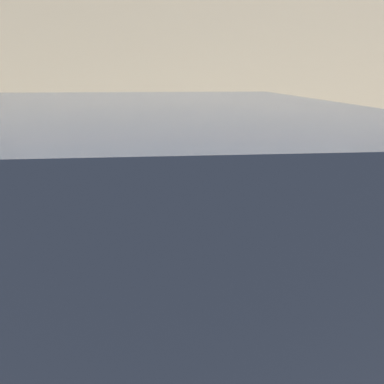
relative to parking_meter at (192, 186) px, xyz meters
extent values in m
cube|color=#ADAAA3|center=(0.02, 1.16, -1.03)|extent=(24.00, 2.80, 0.13)
cube|color=tan|center=(0.02, 3.57, 1.68)|extent=(24.00, 0.30, 5.54)
cylinder|color=gray|center=(0.00, 0.00, -0.51)|extent=(0.07, 0.07, 0.92)
cube|color=black|center=(0.00, 0.00, 0.11)|extent=(0.19, 0.12, 0.31)
cube|color=gray|center=(0.00, -0.07, 0.14)|extent=(0.11, 0.01, 0.11)
cylinder|color=black|center=(0.00, 0.00, 0.33)|extent=(0.22, 0.10, 0.22)
cylinder|color=black|center=(0.33, -0.46, -0.76)|extent=(0.67, 0.24, 0.66)
camera|label=1|loc=(-0.19, -2.69, 0.80)|focal=35.00mm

